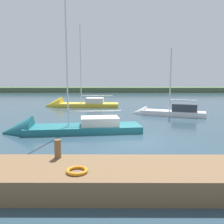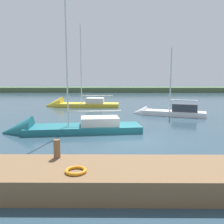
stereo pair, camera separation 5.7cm
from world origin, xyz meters
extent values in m
plane|color=#2D4756|center=(0.00, 0.00, 0.00)|extent=(200.00, 200.00, 0.00)
cube|color=#4C603D|center=(0.00, -48.67, 0.00)|extent=(180.00, 8.00, 2.40)
cube|color=brown|center=(0.00, 5.94, 0.37)|extent=(19.98, 2.39, 0.75)
cylinder|color=brown|center=(3.00, 5.10, 1.08)|extent=(0.24, 0.24, 0.66)
torus|color=orange|center=(2.12, 6.41, 0.80)|extent=(0.66, 0.66, 0.10)
cube|color=#1E6B75|center=(2.97, -2.18, 0.06)|extent=(7.78, 3.05, 0.73)
cone|color=#1E6B75|center=(7.25, -1.64, 0.06)|extent=(2.16, 2.35, 2.13)
cube|color=silver|center=(1.91, -2.31, 0.70)|extent=(2.67, 1.84, 0.55)
cylinder|color=silver|center=(3.97, -2.05, 4.95)|extent=(0.09, 0.09, 9.04)
cylinder|color=silver|center=(2.23, -2.27, 1.39)|extent=(3.50, 0.51, 0.07)
cube|color=white|center=(-4.74, -8.99, 0.06)|extent=(6.01, 3.43, 0.80)
cone|color=white|center=(-1.64, -10.12, 0.06)|extent=(1.81, 1.90, 1.52)
cube|color=#333842|center=(-5.71, -8.63, 0.82)|extent=(2.50, 1.86, 0.72)
cylinder|color=silver|center=(-4.40, -9.11, 3.40)|extent=(0.12, 0.12, 5.88)
cylinder|color=silver|center=(-5.57, -8.68, 1.50)|extent=(2.38, 0.95, 0.10)
cube|color=gold|center=(4.15, -15.90, 0.09)|extent=(7.66, 2.58, 0.74)
cone|color=gold|center=(8.51, -16.06, 0.09)|extent=(2.16, 2.38, 2.30)
cube|color=silver|center=(3.27, -15.87, 0.79)|extent=(2.20, 1.86, 0.66)
cylinder|color=silver|center=(4.97, -15.93, 5.23)|extent=(0.12, 0.12, 9.53)
cylinder|color=silver|center=(3.02, -15.86, 1.42)|extent=(3.92, 0.24, 0.09)
camera|label=1|loc=(1.04, 13.14, 3.57)|focal=37.54mm
camera|label=2|loc=(0.98, 13.14, 3.57)|focal=37.54mm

